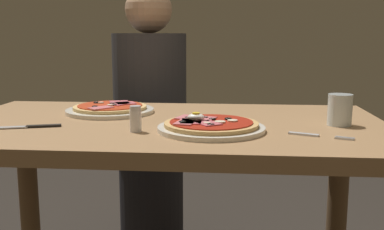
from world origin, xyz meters
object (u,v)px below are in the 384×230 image
at_px(dining_table, 166,162).
at_px(diner_person, 151,129).
at_px(pizza_foreground, 211,126).
at_px(salt_shaker, 136,119).
at_px(pizza_across_left, 110,109).
at_px(fork, 315,135).
at_px(knife, 29,127).
at_px(water_glass_near, 340,112).

distance_m(dining_table, diner_person, 0.70).
bearing_deg(pizza_foreground, diner_person, 110.93).
xyz_separation_m(dining_table, salt_shaker, (-0.05, -0.15, 0.15)).
bearing_deg(diner_person, dining_table, 104.01).
distance_m(pizza_foreground, diner_person, 0.88).
xyz_separation_m(pizza_across_left, fork, (0.59, -0.30, -0.01)).
height_order(knife, salt_shaker, salt_shaker).
bearing_deg(diner_person, knife, 77.51).
relative_size(dining_table, pizza_across_left, 4.49).
bearing_deg(fork, pizza_foreground, 170.43).
xyz_separation_m(pizza_foreground, salt_shaker, (-0.19, -0.03, 0.02)).
relative_size(pizza_across_left, salt_shaker, 4.16).
bearing_deg(salt_shaker, water_glass_near, 14.10).
xyz_separation_m(water_glass_near, diner_person, (-0.65, 0.70, -0.20)).
bearing_deg(pizza_across_left, dining_table, -34.01).
bearing_deg(water_glass_near, pizza_across_left, 167.70).
bearing_deg(fork, salt_shaker, 178.23).
bearing_deg(diner_person, fork, 123.73).
relative_size(dining_table, salt_shaker, 18.70).
distance_m(water_glass_near, diner_person, 0.98).
bearing_deg(salt_shaker, pizza_across_left, 116.95).
xyz_separation_m(water_glass_near, fork, (-0.09, -0.15, -0.03)).
distance_m(knife, salt_shaker, 0.30).
relative_size(dining_table, pizza_foreground, 4.51).
bearing_deg(knife, water_glass_near, 7.54).
bearing_deg(dining_table, knife, -160.14).
bearing_deg(pizza_across_left, salt_shaker, -63.05).
distance_m(fork, knife, 0.74).
bearing_deg(dining_table, pizza_across_left, 145.99).
bearing_deg(water_glass_near, pizza_foreground, -163.14).
height_order(fork, diner_person, diner_person).
relative_size(dining_table, diner_person, 1.06).
bearing_deg(pizza_across_left, fork, -26.69).
bearing_deg(pizza_across_left, diner_person, 87.17).
bearing_deg(salt_shaker, pizza_foreground, 8.88).
height_order(dining_table, water_glass_near, water_glass_near).
bearing_deg(diner_person, salt_shaker, 98.01).
bearing_deg(salt_shaker, diner_person, 98.01).
distance_m(salt_shaker, diner_person, 0.86).
bearing_deg(water_glass_near, diner_person, 133.21).
bearing_deg(knife, fork, -2.97).
bearing_deg(knife, salt_shaker, -4.77).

